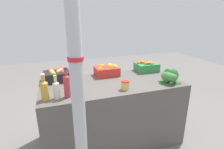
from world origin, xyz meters
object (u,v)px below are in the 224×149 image
(juice_bottle_amber, at_px, (44,90))
(juice_bottle_cloudy, at_px, (56,89))
(juice_bottle_ruby, at_px, (67,85))
(broccoli_pile, at_px, (170,76))
(apple_crate, at_px, (57,75))
(support_pole, at_px, (76,70))
(orange_crate, at_px, (107,70))
(pickle_jar, at_px, (125,85))
(carrot_crate, at_px, (146,67))

(juice_bottle_amber, xyz_separation_m, juice_bottle_cloudy, (0.11, 0.00, -0.01))
(juice_bottle_ruby, bearing_deg, broccoli_pile, -0.03)
(apple_crate, bearing_deg, broccoli_pile, -22.28)
(juice_bottle_amber, distance_m, juice_bottle_cloudy, 0.11)
(support_pole, relative_size, apple_crate, 7.88)
(orange_crate, bearing_deg, apple_crate, 179.85)
(broccoli_pile, relative_size, pickle_jar, 2.10)
(juice_bottle_cloudy, bearing_deg, carrot_crate, 22.16)
(pickle_jar, bearing_deg, juice_bottle_amber, 179.24)
(orange_crate, bearing_deg, juice_bottle_amber, -146.19)
(pickle_jar, bearing_deg, juice_bottle_cloudy, 179.13)
(carrot_crate, xyz_separation_m, juice_bottle_cloudy, (-1.32, -0.54, 0.03))
(apple_crate, bearing_deg, support_pole, -82.79)
(apple_crate, xyz_separation_m, juice_bottle_cloudy, (-0.02, -0.54, 0.03))
(apple_crate, distance_m, broccoli_pile, 1.43)
(broccoli_pile, bearing_deg, carrot_crate, 92.56)
(carrot_crate, height_order, juice_bottle_amber, juice_bottle_amber)
(carrot_crate, distance_m, juice_bottle_ruby, 1.33)
(support_pole, height_order, pickle_jar, support_pole)
(juice_bottle_cloudy, distance_m, juice_bottle_ruby, 0.11)
(apple_crate, distance_m, orange_crate, 0.68)
(support_pole, bearing_deg, juice_bottle_cloudy, 107.57)
(apple_crate, distance_m, carrot_crate, 1.30)
(carrot_crate, bearing_deg, orange_crate, 179.82)
(support_pole, distance_m, pickle_jar, 0.83)
(broccoli_pile, height_order, juice_bottle_ruby, juice_bottle_ruby)
(orange_crate, distance_m, juice_bottle_amber, 0.97)
(support_pole, distance_m, juice_bottle_cloudy, 0.59)
(orange_crate, relative_size, juice_bottle_cloudy, 1.31)
(broccoli_pile, height_order, pickle_jar, broccoli_pile)
(juice_bottle_amber, bearing_deg, broccoli_pile, -0.02)
(carrot_crate, bearing_deg, juice_bottle_ruby, -156.15)
(support_pole, xyz_separation_m, pickle_jar, (0.59, 0.46, -0.37))
(apple_crate, xyz_separation_m, broccoli_pile, (1.32, -0.54, 0.02))
(juice_bottle_amber, bearing_deg, orange_crate, 33.81)
(juice_bottle_amber, bearing_deg, carrot_crate, 20.62)
(apple_crate, xyz_separation_m, juice_bottle_ruby, (0.08, -0.54, 0.06))
(orange_crate, bearing_deg, juice_bottle_cloudy, -142.24)
(support_pole, xyz_separation_m, carrot_crate, (1.17, 1.01, -0.35))
(support_pole, relative_size, juice_bottle_cloudy, 10.30)
(apple_crate, xyz_separation_m, carrot_crate, (1.30, -0.00, -0.00))
(orange_crate, relative_size, juice_bottle_amber, 1.18)
(support_pole, bearing_deg, pickle_jar, 38.11)
(support_pole, height_order, carrot_crate, support_pole)
(broccoli_pile, bearing_deg, juice_bottle_cloudy, 179.97)
(support_pole, bearing_deg, juice_bottle_amber, 118.69)
(support_pole, relative_size, pickle_jar, 24.22)
(pickle_jar, bearing_deg, broccoli_pile, 1.01)
(support_pole, height_order, juice_bottle_ruby, support_pole)
(juice_bottle_amber, height_order, juice_bottle_ruby, juice_bottle_ruby)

